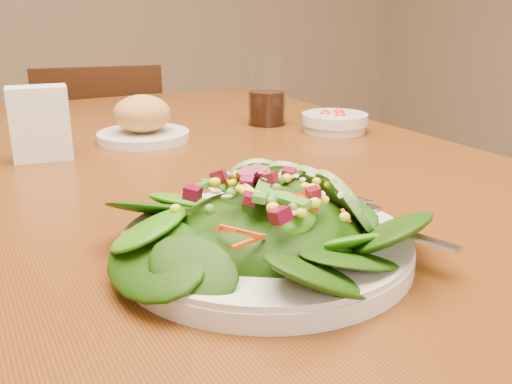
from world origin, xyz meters
The scene contains 7 objects.
dining_table centered at (0.00, 0.00, 0.65)m, with size 0.90×1.40×0.75m.
chair_far centered at (0.06, 0.94, 0.43)m, with size 0.45×0.45×0.82m.
salad_plate centered at (-0.07, -0.35, 0.78)m, with size 0.29×0.29×0.08m.
bread_plate centered at (-0.03, 0.18, 0.78)m, with size 0.16×0.16×0.08m.
tomato_bowl centered at (0.31, 0.08, 0.77)m, with size 0.13×0.13×0.04m.
drinking_glass centered at (0.23, 0.20, 0.81)m, with size 0.08×0.08×0.13m.
napkin_holder centered at (-0.21, 0.13, 0.81)m, with size 0.09×0.06×0.12m.
Camera 1 is at (-0.33, -0.80, 0.99)m, focal length 40.00 mm.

